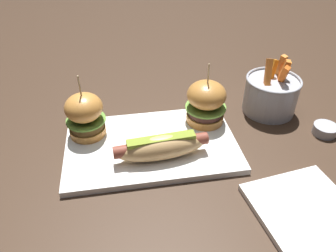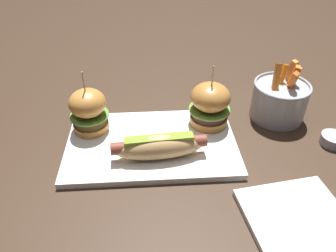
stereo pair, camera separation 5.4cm
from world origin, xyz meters
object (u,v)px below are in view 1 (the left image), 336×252
(platter_main, at_px, (151,145))
(slider_left, at_px, (85,115))
(fries_bucket, at_px, (271,94))
(hot_dog, at_px, (161,146))
(sauce_ramekin, at_px, (325,129))
(slider_right, at_px, (206,102))
(side_plate, at_px, (306,211))

(platter_main, bearing_deg, slider_left, 157.88)
(slider_left, relative_size, fries_bucket, 1.01)
(fries_bucket, bearing_deg, platter_main, -162.83)
(hot_dog, relative_size, sauce_ramekin, 3.59)
(slider_left, bearing_deg, fries_bucket, 5.26)
(platter_main, height_order, slider_right, slider_right)
(hot_dog, distance_m, side_plate, 0.29)
(hot_dog, relative_size, slider_right, 1.32)
(platter_main, bearing_deg, hot_dog, -72.64)
(side_plate, bearing_deg, slider_right, 111.15)
(hot_dog, distance_m, slider_left, 0.18)
(slider_left, xyz_separation_m, slider_right, (0.27, 0.01, 0.00))
(sauce_ramekin, bearing_deg, slider_left, 172.30)
(slider_right, relative_size, sauce_ramekin, 2.71)
(hot_dog, xyz_separation_m, fries_bucket, (0.30, 0.14, 0.01))
(sauce_ramekin, bearing_deg, hot_dog, -175.40)
(slider_left, height_order, sauce_ramekin, slider_left)
(sauce_ramekin, bearing_deg, fries_bucket, 127.97)
(hot_dog, distance_m, sauce_ramekin, 0.39)
(slider_left, bearing_deg, sauce_ramekin, -7.70)
(slider_right, distance_m, fries_bucket, 0.18)
(platter_main, relative_size, hot_dog, 1.89)
(platter_main, xyz_separation_m, side_plate, (0.24, -0.22, -0.00))
(slider_right, height_order, side_plate, slider_right)
(platter_main, height_order, sauce_ramekin, sauce_ramekin)
(hot_dog, bearing_deg, slider_left, 145.53)
(hot_dog, bearing_deg, platter_main, 107.36)
(platter_main, height_order, fries_bucket, fries_bucket)
(fries_bucket, bearing_deg, sauce_ramekin, -52.03)
(hot_dog, height_order, fries_bucket, fries_bucket)
(slider_left, distance_m, slider_right, 0.27)
(side_plate, bearing_deg, platter_main, 137.87)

